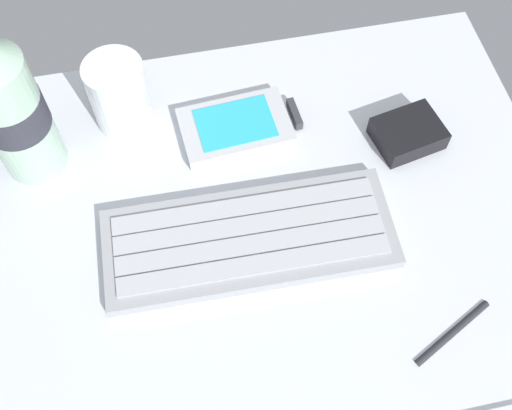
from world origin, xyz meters
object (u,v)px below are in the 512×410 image
object	(u,v)px
juice_cup	(120,97)
water_bottle	(9,107)
keyboard	(249,238)
charger_block	(408,133)
handheld_device	(241,126)
stylus_pen	(453,332)

from	to	relation	value
juice_cup	water_bottle	xyz separation A→B (cm)	(-10.04, -3.61, 5.10)
keyboard	charger_block	size ratio (longest dim) A/B	4.18
handheld_device	juice_cup	distance (cm)	13.52
water_bottle	stylus_pen	size ratio (longest dim) A/B	2.19
juice_cup	stylus_pen	size ratio (longest dim) A/B	0.89
keyboard	water_bottle	bearing A→B (deg)	145.05
handheld_device	water_bottle	size ratio (longest dim) A/B	0.63
keyboard	stylus_pen	xyz separation A→B (cm)	(16.78, -13.09, -0.46)
charger_block	stylus_pen	xyz separation A→B (cm)	(-2.72, -22.01, -0.85)
juice_cup	charger_block	world-z (taller)	juice_cup
keyboard	handheld_device	bearing A→B (deg)	82.47
handheld_device	juice_cup	world-z (taller)	juice_cup
keyboard	charger_block	xyz separation A→B (cm)	(19.50, 8.92, 0.39)
water_bottle	stylus_pen	world-z (taller)	water_bottle
keyboard	handheld_device	distance (cm)	14.05
handheld_device	stylus_pen	world-z (taller)	handheld_device
keyboard	handheld_device	size ratio (longest dim) A/B	2.21
juice_cup	water_bottle	world-z (taller)	water_bottle
keyboard	juice_cup	world-z (taller)	juice_cup
handheld_device	water_bottle	bearing A→B (deg)	178.67
handheld_device	stylus_pen	size ratio (longest dim) A/B	1.39
water_bottle	charger_block	world-z (taller)	water_bottle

